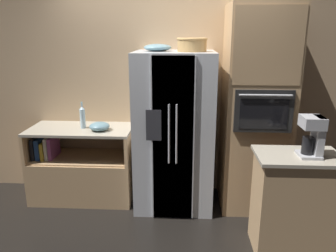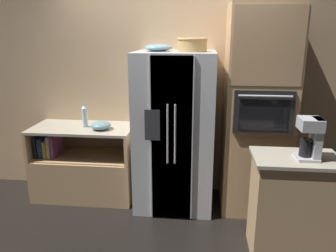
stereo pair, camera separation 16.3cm
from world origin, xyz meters
TOP-DOWN VIEW (x-y plane):
  - ground_plane at (0.00, 0.00)m, footprint 20.00×20.00m
  - wall_back at (0.00, 0.45)m, footprint 12.00×0.06m
  - counter_left at (-0.99, 0.12)m, footprint 1.20×0.60m
  - refrigerator at (0.13, 0.04)m, footprint 0.86×0.79m
  - wall_oven at (1.03, 0.08)m, footprint 0.70×0.74m
  - island_counter at (1.25, -0.77)m, footprint 0.74×0.49m
  - wicker_basket at (0.31, 0.01)m, footprint 0.32×0.32m
  - fruit_bowl at (-0.05, 0.07)m, footprint 0.30×0.30m
  - bottle_tall at (-0.94, 0.12)m, footprint 0.06×0.06m
  - mixing_bowl at (-0.72, 0.04)m, footprint 0.23×0.23m
  - coffee_maker at (1.33, -0.81)m, footprint 0.18×0.20m

SIDE VIEW (x-z plane):
  - ground_plane at x=0.00m, z-range 0.00..0.00m
  - counter_left at x=-0.99m, z-range -0.12..0.76m
  - island_counter at x=1.25m, z-range 0.00..0.94m
  - refrigerator at x=0.13m, z-range 0.00..1.77m
  - mixing_bowl at x=-0.72m, z-range 0.88..0.98m
  - bottle_tall at x=-0.94m, z-range 0.86..1.17m
  - wall_oven at x=1.03m, z-range 0.00..2.25m
  - coffee_maker at x=1.33m, z-range 0.96..1.31m
  - wall_back at x=0.00m, z-range 0.00..2.80m
  - fruit_bowl at x=-0.05m, z-range 1.77..1.84m
  - wicker_basket at x=0.31m, z-range 1.77..1.91m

